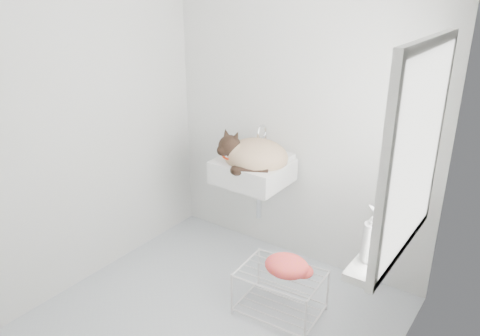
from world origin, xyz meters
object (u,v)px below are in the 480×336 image
Objects in this scene: bottle_b at (385,242)px; wire_rack at (280,294)px; sink at (253,161)px; bottle_c at (398,226)px; cat at (253,156)px; bottle_a at (370,261)px.

wire_rack is at bearing 170.29° from bottle_b.
bottle_b is (0.69, -0.12, 0.70)m from wire_rack.
wire_rack is 0.99m from bottle_b.
bottle_c is at bearing -16.87° from sink.
sink is 3.01× the size of bottle_b.
cat is (0.01, -0.02, 0.04)m from sink.
bottle_b is at bearing -37.22° from cat.
bottle_b is (1.23, -0.58, 0.00)m from sink.
bottle_c is at bearing 90.00° from bottle_b.
bottle_b is at bearing -25.45° from sink.
sink is 3.13× the size of bottle_c.
bottle_a is (1.22, -0.78, -0.04)m from cat.
bottle_a is 0.43m from bottle_c.
bottle_a is at bearing -90.00° from bottle_b.
cat is 1.02m from wire_rack.
sink is at bearing 146.80° from bottle_a.
sink is 1.36m from bottle_b.
bottle_a is 1.43× the size of bottle_c.
wire_rack is 3.07× the size of bottle_b.
bottle_a is at bearing -33.20° from sink.
bottle_b is at bearing 90.00° from bottle_a.
cat reaches higher than bottle_c.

